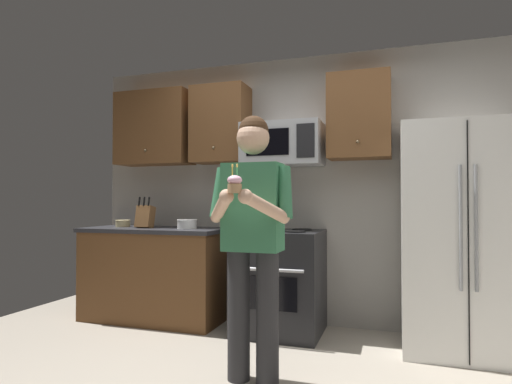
% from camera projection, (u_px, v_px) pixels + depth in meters
% --- Properties ---
extents(wall_back, '(4.40, 0.10, 2.60)m').
position_uv_depth(wall_back, '(304.00, 190.00, 4.24)').
color(wall_back, gray).
rests_on(wall_back, ground).
extents(oven_range, '(0.76, 0.70, 0.93)m').
position_uv_depth(oven_range, '(279.00, 281.00, 3.90)').
color(oven_range, black).
rests_on(oven_range, ground).
extents(microwave, '(0.74, 0.41, 0.40)m').
position_uv_depth(microwave, '(283.00, 145.00, 4.04)').
color(microwave, '#9EA0A5').
extents(refrigerator, '(0.90, 0.75, 1.80)m').
position_uv_depth(refrigerator, '(461.00, 238.00, 3.41)').
color(refrigerator, white).
rests_on(refrigerator, ground).
extents(cabinet_row_upper, '(2.78, 0.36, 0.76)m').
position_uv_depth(cabinet_row_upper, '(228.00, 124.00, 4.27)').
color(cabinet_row_upper, brown).
extents(counter_left, '(1.44, 0.66, 0.92)m').
position_uv_depth(counter_left, '(155.00, 273.00, 4.33)').
color(counter_left, brown).
rests_on(counter_left, ground).
extents(knife_block, '(0.16, 0.15, 0.32)m').
position_uv_depth(knife_block, '(145.00, 217.00, 4.32)').
color(knife_block, brown).
rests_on(knife_block, counter_left).
extents(bowl_large_white, '(0.20, 0.20, 0.09)m').
position_uv_depth(bowl_large_white, '(187.00, 224.00, 4.20)').
color(bowl_large_white, white).
rests_on(bowl_large_white, counter_left).
extents(bowl_small_colored, '(0.15, 0.15, 0.07)m').
position_uv_depth(bowl_small_colored, '(123.00, 223.00, 4.51)').
color(bowl_small_colored, beige).
rests_on(bowl_small_colored, counter_left).
extents(person, '(0.60, 0.48, 1.76)m').
position_uv_depth(person, '(252.00, 230.00, 2.85)').
color(person, '#262628').
rests_on(person, ground).
extents(cupcake, '(0.09, 0.09, 0.17)m').
position_uv_depth(cupcake, '(235.00, 184.00, 2.54)').
color(cupcake, '#A87F56').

